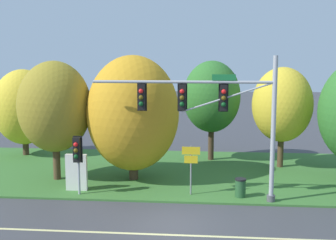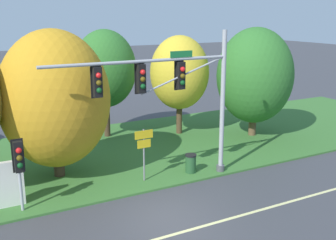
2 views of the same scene
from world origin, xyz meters
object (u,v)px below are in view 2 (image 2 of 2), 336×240
tree_right_far (255,76)px  info_kiosk (10,184)px  tree_mid_verge (105,69)px  trash_bin (191,163)px  traffic_signal_mast (173,88)px  route_sign_post (144,146)px  pedestrian_signal_near_kerb (19,161)px  tree_tall_centre (180,73)px  tree_behind_signpost (55,99)px

tree_right_far → info_kiosk: size_ratio=3.59×
tree_mid_verge → trash_bin: bearing=-80.2°
traffic_signal_mast → route_sign_post: size_ratio=3.51×
pedestrian_signal_near_kerb → tree_right_far: bearing=15.5°
tree_tall_centre → tree_mid_verge: bearing=159.8°
traffic_signal_mast → pedestrian_signal_near_kerb: (-6.73, 0.10, -2.26)m
tree_tall_centre → traffic_signal_mast: bearing=-122.2°
tree_right_far → trash_bin: tree_right_far is taller
tree_tall_centre → info_kiosk: 13.17m
pedestrian_signal_near_kerb → tree_right_far: (14.96, 4.16, 1.68)m
traffic_signal_mast → pedestrian_signal_near_kerb: traffic_signal_mast is taller
pedestrian_signal_near_kerb → tree_mid_verge: (6.68, 8.36, 2.14)m
pedestrian_signal_near_kerb → tree_right_far: size_ratio=0.44×
tree_behind_signpost → tree_tall_centre: tree_behind_signpost is taller
tree_right_far → tree_tall_centre: bearing=146.5°
traffic_signal_mast → info_kiosk: size_ratio=4.60×
tree_right_far → info_kiosk: tree_right_far is taller
traffic_signal_mast → route_sign_post: 3.04m
traffic_signal_mast → tree_tall_centre: size_ratio=1.39×
pedestrian_signal_near_kerb → tree_tall_centre: bearing=31.5°
info_kiosk → trash_bin: size_ratio=2.04×
pedestrian_signal_near_kerb → route_sign_post: size_ratio=1.20×
pedestrian_signal_near_kerb → tree_behind_signpost: bearing=54.3°
tree_behind_signpost → info_kiosk: 4.48m
tree_mid_verge → info_kiosk: size_ratio=3.52×
trash_bin → info_kiosk: bearing=177.6°
pedestrian_signal_near_kerb → tree_behind_signpost: 4.19m
traffic_signal_mast → info_kiosk: 7.90m
tree_right_far → trash_bin: 8.54m
tree_tall_centre → trash_bin: bearing=-115.4°
tree_right_far → route_sign_post: bearing=-159.2°
route_sign_post → tree_right_far: bearing=20.8°
route_sign_post → tree_right_far: (9.37, 3.55, 2.15)m
route_sign_post → trash_bin: route_sign_post is taller
route_sign_post → tree_right_far: 10.24m
tree_behind_signpost → tree_right_far: 12.74m
pedestrian_signal_near_kerb → tree_tall_centre: size_ratio=0.47×
traffic_signal_mast → tree_right_far: bearing=27.3°
tree_mid_verge → tree_right_far: 9.29m
tree_tall_centre → tree_right_far: 4.70m
route_sign_post → tree_tall_centre: (5.45, 6.15, 2.28)m
route_sign_post → info_kiosk: 5.96m
traffic_signal_mast → tree_behind_signpost: tree_behind_signpost is taller
route_sign_post → tree_right_far: size_ratio=0.37×
trash_bin → pedestrian_signal_near_kerb: bearing=-176.8°
info_kiosk → tree_tall_centre: bearing=27.6°
pedestrian_signal_near_kerb → tree_behind_signpost: size_ratio=0.43×
traffic_signal_mast → tree_mid_verge: (-0.05, 8.46, -0.12)m
tree_behind_signpost → tree_right_far: tree_behind_signpost is taller
tree_mid_verge → trash_bin: tree_mid_verge is taller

